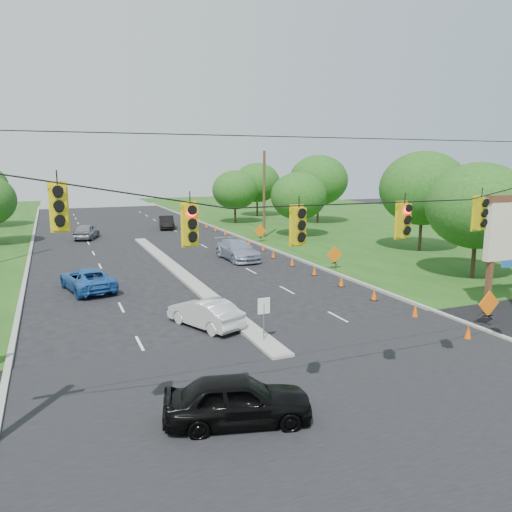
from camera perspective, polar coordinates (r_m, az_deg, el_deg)
name	(u,v)px	position (r m, az deg, el deg)	size (l,w,h in m)	color
ground	(336,404)	(17.15, 9.17, -16.36)	(160.00, 160.00, 0.00)	black
grass_right	(504,249)	(51.01, 26.48, 0.72)	(40.00, 160.00, 0.06)	#1E4714
cross_street	(336,404)	(17.15, 9.17, -16.36)	(160.00, 14.00, 0.02)	black
curb_left	(29,262)	(43.68, -24.54, -0.60)	(0.25, 110.00, 0.16)	gray
curb_right	(262,246)	(47.31, 0.65, 1.15)	(0.25, 110.00, 0.16)	gray
median	(180,274)	(35.76, -8.65, -2.05)	(1.00, 34.00, 0.18)	gray
median_sign	(264,311)	(21.56, 0.90, -6.33)	(0.55, 0.06, 2.05)	gray
signal_span	(358,260)	(14.70, 11.60, -0.45)	(25.60, 0.32, 9.00)	#422D1C
utility_pole_far_right	(264,195)	(52.31, 0.94, 7.01)	(0.28, 0.28, 9.00)	#422D1C
pylon_sign	(510,234)	(29.76, 26.99, 2.21)	(5.90, 2.30, 6.12)	#59331E
cone_0	(468,332)	(24.28, 23.07, -8.00)	(0.32, 0.32, 0.70)	#EA5507
cone_1	(415,311)	(26.71, 17.73, -5.99)	(0.32, 0.32, 0.70)	#EA5507
cone_2	(374,294)	(29.36, 13.35, -4.29)	(0.32, 0.32, 0.70)	#EA5507
cone_3	(341,281)	(32.17, 9.72, -2.86)	(0.32, 0.32, 0.70)	#EA5507
cone_4	(314,270)	(35.10, 6.70, -1.65)	(0.32, 0.32, 0.70)	#EA5507
cone_5	(292,261)	(38.13, 4.15, -0.63)	(0.32, 0.32, 0.70)	#EA5507
cone_6	(273,254)	(41.23, 1.98, 0.24)	(0.32, 0.32, 0.70)	#EA5507
cone_7	(263,247)	(44.63, 0.83, 1.04)	(0.32, 0.32, 0.70)	#EA5507
cone_8	(249,241)	(47.82, -0.82, 1.68)	(0.32, 0.32, 0.70)	#EA5507
cone_9	(236,237)	(51.06, -2.27, 2.24)	(0.32, 0.32, 0.70)	#EA5507
cone_10	(225,232)	(54.33, -3.54, 2.73)	(0.32, 0.32, 0.70)	#EA5507
cone_11	(215,228)	(57.62, -4.67, 3.16)	(0.32, 0.32, 0.70)	#EA5507
cone_12	(207,225)	(60.94, -5.68, 3.55)	(0.32, 0.32, 0.70)	#EA5507
work_sign_0	(489,305)	(26.29, 25.05, -5.08)	(1.27, 0.58, 1.37)	black
work_sign_1	(335,255)	(36.90, 8.97, 0.07)	(1.27, 0.58, 1.37)	black
work_sign_2	(260,232)	(49.23, 0.49, 2.81)	(1.27, 0.58, 1.37)	black
tree_7	(478,206)	(36.26, 24.02, 5.27)	(6.72, 6.72, 7.84)	black
tree_8	(423,188)	(46.22, 18.55, 7.35)	(7.56, 7.56, 8.82)	black
tree_9	(298,196)	(52.91, 4.88, 6.84)	(5.88, 5.88, 6.86)	black
tree_10	(318,180)	(65.44, 7.15, 8.59)	(7.56, 7.56, 8.82)	black
tree_11	(257,183)	(73.61, 0.13, 8.39)	(6.72, 6.72, 7.84)	black
tree_12	(235,190)	(64.94, -2.42, 7.55)	(5.88, 5.88, 6.86)	black
black_sedan	(238,400)	(15.53, -2.09, -16.10)	(1.79, 4.45, 1.52)	black
white_sedan	(205,313)	(24.08, -5.85, -6.49)	(1.46, 4.19, 1.38)	silver
blue_pickup	(87,279)	(32.30, -18.70, -2.54)	(2.39, 5.18, 1.44)	#2258A4
silver_car_far	(237,250)	(40.52, -2.14, 0.72)	(2.27, 5.58, 1.62)	#898FA8
silver_car_oncoming	(87,231)	(54.61, -18.80, 2.69)	(1.87, 4.64, 1.58)	slate
dark_car_receding	(166,222)	(60.85, -10.21, 3.83)	(1.65, 4.74, 1.56)	black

